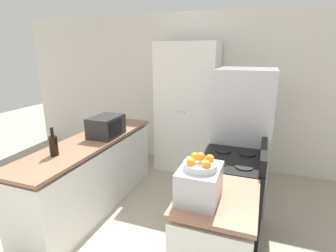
% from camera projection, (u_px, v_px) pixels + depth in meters
% --- Properties ---
extents(wall_back, '(7.00, 0.06, 2.60)m').
position_uv_depth(wall_back, '(196.00, 91.00, 4.58)').
color(wall_back, silver).
rests_on(wall_back, ground_plane).
extents(counter_left, '(0.60, 2.23, 0.91)m').
position_uv_depth(counter_left, '(92.00, 175.00, 3.36)').
color(counter_left, silver).
rests_on(counter_left, ground_plane).
extents(counter_right, '(0.60, 0.75, 0.91)m').
position_uv_depth(counter_right, '(215.00, 247.00, 2.12)').
color(counter_right, silver).
rests_on(counter_right, ground_plane).
extents(pantry_cabinet, '(0.98, 0.60, 2.12)m').
position_uv_depth(pantry_cabinet, '(187.00, 108.00, 4.36)').
color(pantry_cabinet, white).
rests_on(pantry_cabinet, ground_plane).
extents(stove, '(0.66, 0.74, 1.07)m').
position_uv_depth(stove, '(230.00, 197.00, 2.80)').
color(stove, black).
rests_on(stove, ground_plane).
extents(refrigerator, '(0.72, 0.77, 1.77)m').
position_uv_depth(refrigerator, '(242.00, 138.00, 3.39)').
color(refrigerator, '#A3A3A8').
rests_on(refrigerator, ground_plane).
extents(microwave, '(0.33, 0.46, 0.26)m').
position_uv_depth(microwave, '(106.00, 126.00, 3.36)').
color(microwave, black).
rests_on(microwave, counter_left).
extents(wine_bottle, '(0.09, 0.09, 0.30)m').
position_uv_depth(wine_bottle, '(54.00, 145.00, 2.73)').
color(wine_bottle, black).
rests_on(wine_bottle, counter_left).
extents(toaster_oven, '(0.30, 0.38, 0.25)m').
position_uv_depth(toaster_oven, '(199.00, 183.00, 1.92)').
color(toaster_oven, '#B2B2B7').
rests_on(toaster_oven, counter_right).
extents(fruit_bowl, '(0.24, 0.24, 0.13)m').
position_uv_depth(fruit_bowl, '(200.00, 164.00, 1.86)').
color(fruit_bowl, silver).
rests_on(fruit_bowl, toaster_oven).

